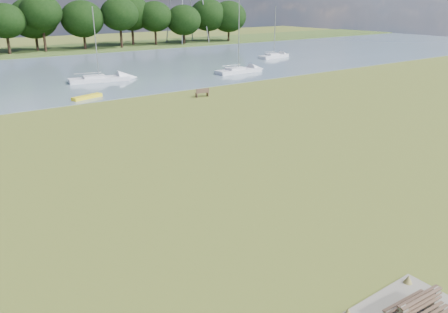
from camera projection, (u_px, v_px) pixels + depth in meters
ground at (183, 181)px, 24.16m from camera, size 220.00×220.00×0.00m
river at (17, 78)px, 56.26m from camera, size 220.00×40.00×0.10m
bench_pair at (418, 311)px, 13.28m from camera, size 1.97×1.23×1.03m
riverbank_bench at (202, 93)px, 44.92m from camera, size 1.51×0.65×0.90m
kayak at (87, 97)px, 44.06m from camera, size 3.34×1.75×0.33m
sailboat_3 at (238, 69)px, 59.50m from camera, size 6.79×2.00×9.97m
sailboat_4 at (274, 55)px, 74.95m from camera, size 6.27×2.50×8.53m
sailboat_5 at (98, 78)px, 53.25m from camera, size 7.36×3.14×8.68m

